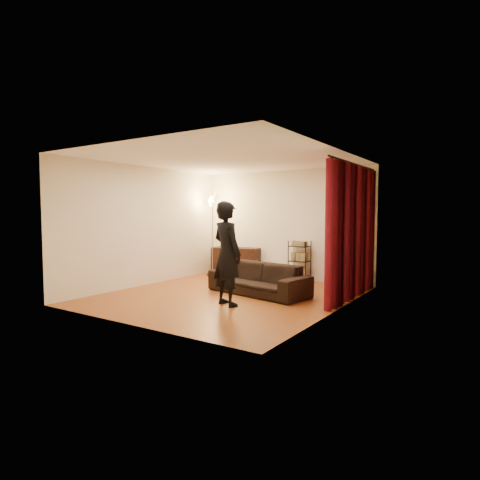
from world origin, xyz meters
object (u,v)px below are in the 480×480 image
Objects in this scene: storage_boxes at (260,272)px; wire_shelf at (299,261)px; person at (227,254)px; floor_lamp at (212,235)px; sofa at (258,279)px; media_cabinet at (236,261)px.

wire_shelf reaches higher than storage_boxes.
floor_lamp is (-2.29, 2.59, 0.14)m from person.
storage_boxes is 1.60m from floor_lamp.
wire_shelf is (0.06, 1.82, 0.18)m from sofa.
wire_shelf is at bearing 9.06° from floor_lamp.
storage_boxes is at bearing -50.85° from person.
person is at bearing -70.54° from storage_boxes.
person is 1.89× the size of wire_shelf.
floor_lamp is at bearing -157.83° from media_cabinet.
floor_lamp is (-0.53, -0.32, 0.70)m from media_cabinet.
media_cabinet is 1.81m from wire_shelf.
person is 3.45m from media_cabinet.
person is 2.99m from wire_shelf.
media_cabinet is 0.94m from floor_lamp.
wire_shelf is at bearing 0.21° from storage_boxes.
floor_lamp is (-1.25, -0.37, 0.93)m from storage_boxes.
storage_boxes is at bearing -175.08° from wire_shelf.
sofa reaches higher than storage_boxes.
person is 3.23m from storage_boxes.
media_cabinet is at bearing -39.08° from person.
storage_boxes is at bearing 16.40° from floor_lamp.
sofa is at bearing -60.74° from storage_boxes.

